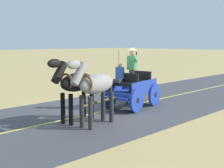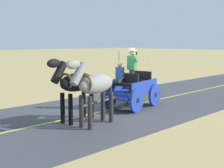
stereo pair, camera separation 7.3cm
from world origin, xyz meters
name	(u,v)px [view 1 (the left image)]	position (x,y,z in m)	size (l,w,h in m)	color
ground_plane	(114,109)	(0.00, 0.00, 0.00)	(200.00, 200.00, 0.00)	tan
road_surface	(114,109)	(0.00, 0.00, 0.00)	(6.29, 160.00, 0.01)	#424247
road_centre_stripe	(114,109)	(0.00, 0.00, 0.01)	(0.12, 160.00, 0.00)	#DBCC4C
horse_drawn_carriage	(132,88)	(-0.26, -0.78, 0.82)	(1.87, 4.51, 2.50)	#1E3899
horse_near_side	(95,86)	(-1.27, 2.11, 1.32)	(0.82, 2.15, 2.21)	gray
horse_off_side	(75,84)	(-0.45, 2.28, 1.32)	(0.87, 2.15, 2.21)	black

